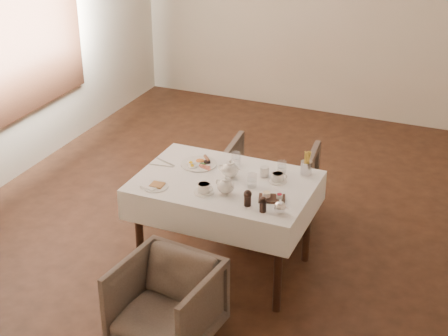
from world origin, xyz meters
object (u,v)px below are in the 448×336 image
armchair_near (166,303)px  breakfast_plate (199,163)px  teapot_centre (230,168)px  armchair_far (268,186)px  table (225,195)px

armchair_near → breakfast_plate: (-0.25, 1.07, 0.48)m
teapot_centre → armchair_far: bearing=79.2°
armchair_far → breakfast_plate: 0.82m
teapot_centre → table: bearing=-105.9°
armchair_far → teapot_centre: size_ratio=4.42×
table → armchair_far: table is taller
table → armchair_far: bearing=85.2°
armchair_far → teapot_centre: teapot_centre is taller
armchair_near → teapot_centre: 1.11m
armchair_near → teapot_centre: bearing=93.7°
table → armchair_far: size_ratio=1.70×
armchair_near → teapot_centre: (0.04, 0.97, 0.54)m
table → teapot_centre: (0.01, 0.07, 0.18)m
armchair_near → armchair_far: 1.69m
breakfast_plate → teapot_centre: size_ratio=1.61×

